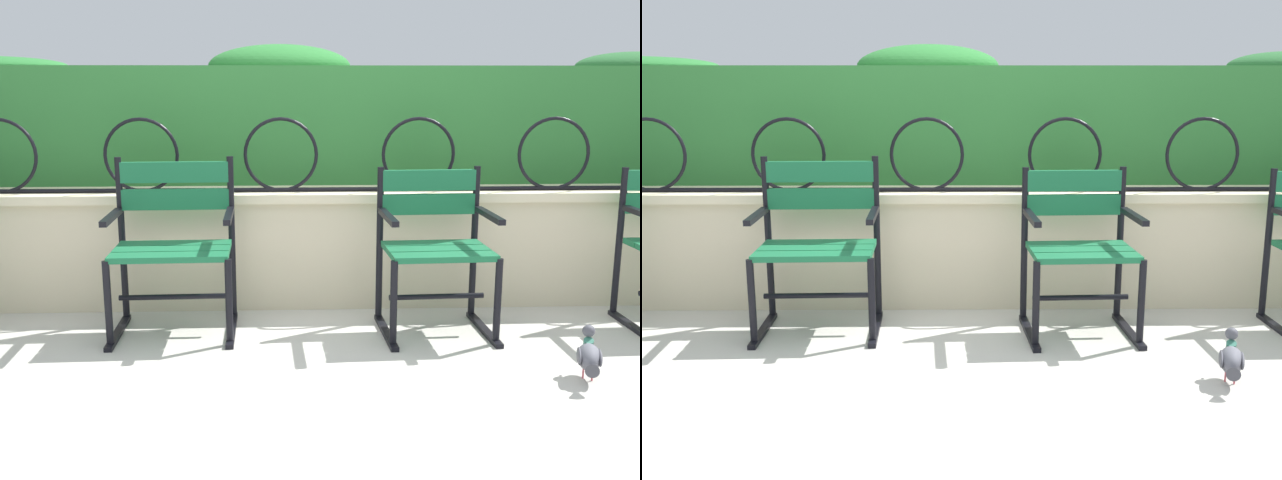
# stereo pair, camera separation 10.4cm
# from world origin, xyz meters

# --- Properties ---
(ground_plane) EXTENTS (60.00, 60.00, 0.00)m
(ground_plane) POSITION_xyz_m (0.00, 0.00, 0.00)
(ground_plane) COLOR #BCB7AD
(stone_wall) EXTENTS (8.19, 0.41, 0.67)m
(stone_wall) POSITION_xyz_m (0.00, 0.97, 0.34)
(stone_wall) COLOR beige
(stone_wall) RESTS_ON ground
(iron_arch_fence) EXTENTS (7.63, 0.02, 0.42)m
(iron_arch_fence) POSITION_xyz_m (-0.17, 0.90, 0.86)
(iron_arch_fence) COLOR black
(iron_arch_fence) RESTS_ON stone_wall
(hedge_row) EXTENTS (8.03, 0.68, 0.84)m
(hedge_row) POSITION_xyz_m (-0.01, 1.49, 1.05)
(hedge_row) COLOR #2D7033
(hedge_row) RESTS_ON stone_wall
(park_chair_centre_left) EXTENTS (0.64, 0.54, 0.90)m
(park_chair_centre_left) POSITION_xyz_m (-0.75, 0.50, 0.47)
(park_chair_centre_left) COLOR #19663D
(park_chair_centre_left) RESTS_ON ground
(park_chair_centre_right) EXTENTS (0.58, 0.55, 0.84)m
(park_chair_centre_right) POSITION_xyz_m (0.61, 0.45, 0.46)
(park_chair_centre_right) COLOR #19663D
(park_chair_centre_right) RESTS_ON ground
(pigeon_near_chairs) EXTENTS (0.15, 0.29, 0.22)m
(pigeon_near_chairs) POSITION_xyz_m (1.16, -0.27, 0.11)
(pigeon_near_chairs) COLOR #5B5B66
(pigeon_near_chairs) RESTS_ON ground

